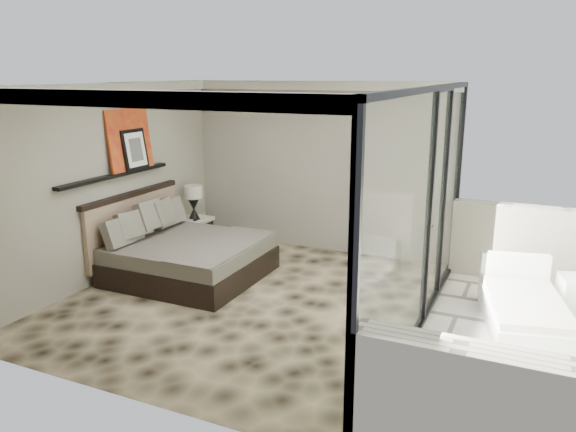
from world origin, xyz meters
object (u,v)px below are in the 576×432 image
at_px(bed, 184,254).
at_px(table_lamp, 193,197).
at_px(nightstand, 195,233).
at_px(lounger, 524,310).

relative_size(bed, table_lamp, 3.61).
distance_m(bed, nightstand, 1.41).
xyz_separation_m(table_lamp, lounger, (5.29, -0.97, -0.68)).
bearing_deg(nightstand, table_lamp, -29.86).
distance_m(table_lamp, lounger, 5.42).
height_order(bed, lounger, bed).
bearing_deg(lounger, nightstand, 156.57).
relative_size(table_lamp, lounger, 0.31).
height_order(bed, nightstand, bed).
bearing_deg(bed, lounger, 3.32).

